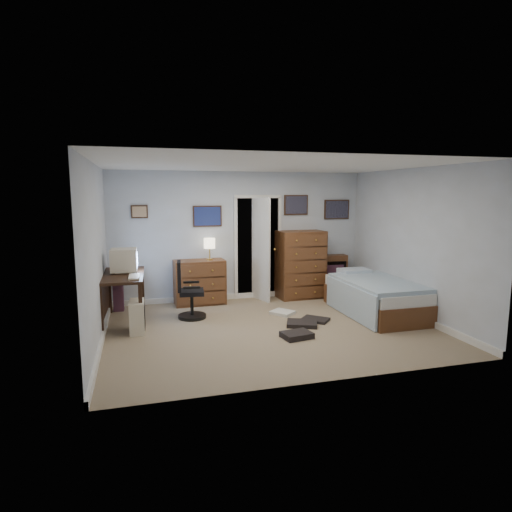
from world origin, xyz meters
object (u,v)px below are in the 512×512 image
Objects in this scene: computer_desk at (117,286)px; tall_dresser at (300,264)px; office_chair at (188,296)px; low_dresser at (200,282)px; bed at (374,296)px.

tall_dresser is at bearing 15.67° from computer_desk.
office_chair is 2.52m from tall_dresser.
tall_dresser is (2.03, -0.02, 0.25)m from low_dresser.
bed is (3.15, -0.58, -0.06)m from office_chair.
office_chair is at bearing -162.62° from tall_dresser.
low_dresser is at bearing 33.11° from computer_desk.
computer_desk is at bearing -169.30° from tall_dresser.
computer_desk is at bearing -175.14° from office_chair.
low_dresser is at bearing 152.49° from bed.
tall_dresser is at bearing -3.03° from low_dresser.
office_chair is 3.20m from bed.
tall_dresser is 0.67× the size of bed.
bed is at bearing -29.79° from low_dresser.
office_chair reaches higher than computer_desk.
office_chair is 1.03× the size of low_dresser.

